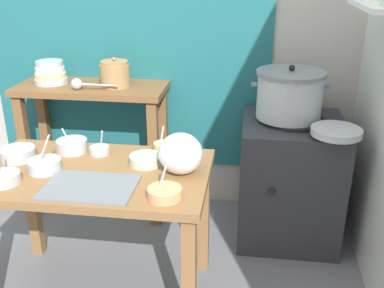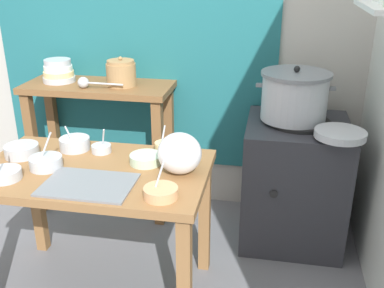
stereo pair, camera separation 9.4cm
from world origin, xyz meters
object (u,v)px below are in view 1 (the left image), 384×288
Objects in this scene: back_shelf_table at (94,118)px; steamer_pot at (290,94)px; prep_bowl_1 at (3,178)px; bowl_stack_enamel at (50,73)px; clay_pot at (115,74)px; prep_bowl_4 at (100,150)px; prep_bowl_6 at (163,148)px; wide_pan at (336,132)px; prep_table at (95,191)px; ladle at (79,84)px; serving_tray at (89,187)px; prep_bowl_5 at (45,165)px; prep_bowl_7 at (164,192)px; prep_bowl_2 at (18,153)px; prep_bowl_0 at (72,145)px; plastic_bag at (181,154)px; stove_block at (289,179)px; prep_bowl_3 at (146,159)px.

back_shelf_table is 2.15× the size of steamer_pot.
bowl_stack_enamel is at bearing 101.67° from prep_bowl_1.
prep_bowl_4 is at bearing -81.34° from clay_pot.
wide_pan is at bearing 14.55° from prep_bowl_6.
prep_table is 3.70× the size of ladle.
prep_bowl_5 is at bearing 152.85° from serving_tray.
prep_table is 7.69× the size of prep_bowl_6.
prep_bowl_7 is at bearing -78.28° from prep_bowl_6.
prep_bowl_7 is (0.95, -1.07, -0.22)m from bowl_stack_enamel.
prep_bowl_1 is 0.77m from prep_bowl_6.
prep_bowl_1 is at bearing -178.80° from serving_tray.
serving_tray is 2.50× the size of prep_bowl_7.
bowl_stack_enamel is (-0.57, 0.85, 0.36)m from prep_table.
prep_bowl_0 is at bearing 29.03° from prep_bowl_2.
prep_bowl_6 is at bearing 58.68° from serving_tray.
ladle is 1.44× the size of plastic_bag.
prep_bowl_1 reaches higher than stove_block.
prep_bowl_7 is at bearing -36.05° from prep_bowl_0.
back_shelf_table reaches higher than stove_block.
serving_tray is 0.44m from prep_bowl_0.
ladle is 1.76× the size of prep_bowl_2.
back_shelf_table is at bearing 108.37° from serving_tray.
prep_bowl_4 is (0.30, -0.54, -0.19)m from ladle.
serving_tray is at bearing -124.87° from prep_bowl_3.
clay_pot is 1.38× the size of prep_bowl_4.
plastic_bag is 1.19× the size of prep_bowl_5.
prep_bowl_0 reaches higher than prep_table.
bowl_stack_enamel is at bearing 120.41° from prep_bowl_0.
prep_bowl_2 is at bearing -98.98° from back_shelf_table.
prep_bowl_1 is at bearing -146.79° from prep_bowl_6.
clay_pot is at bearing 77.66° from prep_bowl_1.
prep_table is 6.97× the size of prep_bowl_3.
prep_bowl_5 is at bearing -96.18° from clay_pot.
prep_bowl_5 is at bearing -160.13° from wide_pan.
stove_block is 4.50× the size of prep_bowl_5.
steamer_pot reaches higher than prep_bowl_1.
prep_bowl_6 is (0.32, 0.05, 0.01)m from prep_bowl_4.
prep_bowl_3 is 0.48m from prep_bowl_5.
steamer_pot is 1.52m from prep_bowl_2.
prep_bowl_6 is at bearing -143.50° from steamer_pot.
bowl_stack_enamel is 1.20× the size of prep_bowl_5.
prep_bowl_6 is at bearing 39.81° from prep_table.
prep_table is 7.07× the size of prep_bowl_1.
serving_tray is 0.39m from prep_bowl_1.
stove_block is 0.98m from plastic_bag.
bowl_stack_enamel is 0.88m from prep_bowl_4.
prep_table is at bearing 103.45° from serving_tray.
bowl_stack_enamel is at bearing 140.09° from plastic_bag.
serving_tray is 0.44m from plastic_bag.
prep_bowl_0 is at bearing -74.35° from ladle.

